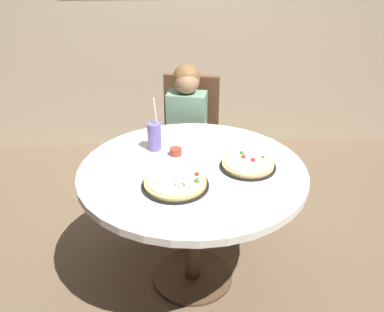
{
  "coord_description": "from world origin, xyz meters",
  "views": [
    {
      "loc": [
        -0.1,
        -2.04,
        1.89
      ],
      "look_at": [
        0.0,
        0.05,
        0.8
      ],
      "focal_mm": 41.67,
      "sensor_mm": 36.0,
      "label": 1
    }
  ],
  "objects": [
    {
      "name": "sauce_bowl",
      "position": [
        -0.09,
        0.17,
        0.77
      ],
      "size": [
        0.07,
        0.07,
        0.04
      ],
      "primitive_type": "cylinder",
      "color": "brown",
      "rests_on": "dining_table"
    },
    {
      "name": "plate_small",
      "position": [
        0.05,
        0.26,
        0.76
      ],
      "size": [
        0.18,
        0.18,
        0.01
      ],
      "primitive_type": "cylinder",
      "color": "white",
      "rests_on": "dining_table"
    },
    {
      "name": "ground_plane",
      "position": [
        0.0,
        0.0,
        0.0
      ],
      "size": [
        8.0,
        8.0,
        0.0
      ],
      "primitive_type": "plane",
      "color": "brown"
    },
    {
      "name": "chair_wooden",
      "position": [
        0.02,
        0.9,
        0.53
      ],
      "size": [
        0.48,
        0.48,
        0.95
      ],
      "color": "brown",
      "rests_on": "ground_plane"
    },
    {
      "name": "dining_table",
      "position": [
        0.0,
        0.0,
        0.65
      ],
      "size": [
        1.21,
        1.21,
        0.75
      ],
      "color": "silver",
      "rests_on": "ground_plane"
    },
    {
      "name": "pizza_veggie",
      "position": [
        -0.09,
        -0.17,
        0.77
      ],
      "size": [
        0.33,
        0.33,
        0.05
      ],
      "color": "black",
      "rests_on": "dining_table"
    },
    {
      "name": "diner_child",
      "position": [
        -0.02,
        0.72,
        0.48
      ],
      "size": [
        0.33,
        0.43,
        1.08
      ],
      "color": "#3F4766",
      "rests_on": "ground_plane"
    },
    {
      "name": "pizza_cheese",
      "position": [
        0.29,
        -0.0,
        0.77
      ],
      "size": [
        0.3,
        0.3,
        0.05
      ],
      "color": "black",
      "rests_on": "dining_table"
    },
    {
      "name": "soda_cup",
      "position": [
        -0.2,
        0.24,
        0.83
      ],
      "size": [
        0.08,
        0.08,
        0.31
      ],
      "color": "#6659A5",
      "rests_on": "dining_table"
    }
  ]
}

